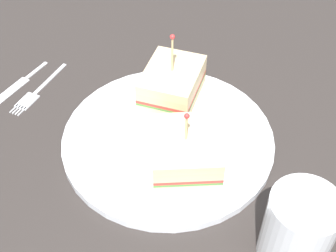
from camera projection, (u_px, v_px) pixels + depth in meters
The scene contains 7 objects.
ground_plane at pixel (168, 147), 64.99cm from camera, with size 115.70×115.70×2.00cm, color #2D2826.
plate at pixel (168, 139), 63.85cm from camera, with size 29.47×29.47×1.20cm, color white.
sandwich_half_front at pixel (172, 83), 67.54cm from camera, with size 9.44×11.31×11.05cm.
sandwich_half_back at pixel (185, 151), 58.43cm from camera, with size 10.36×11.14×8.91cm.
drink_glass at pixel (297, 232), 49.11cm from camera, with size 7.64×7.64×9.77cm.
fork at pixel (35, 93), 71.23cm from camera, with size 5.05×13.12×0.35cm.
knife at pixel (19, 84), 72.85cm from camera, with size 5.49×11.42×0.35cm.
Camera 1 is at (6.21, -42.98, 47.44)cm, focal length 48.71 mm.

